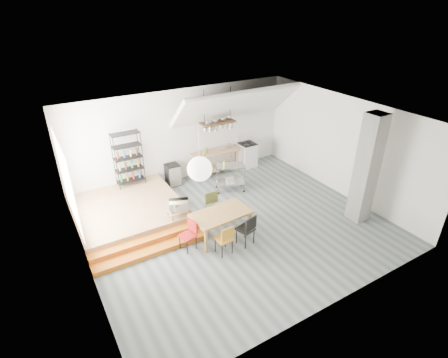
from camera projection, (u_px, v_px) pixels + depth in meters
floor at (236, 225)px, 10.03m from camera, size 8.00×8.00×0.00m
wall_back at (182, 136)px, 11.95m from camera, size 8.00×0.04×3.20m
wall_left at (79, 219)px, 7.48m from camera, size 0.04×7.00×3.20m
wall_right at (343, 146)px, 11.09m from camera, size 0.04×7.00×3.20m
ceiling at (238, 118)px, 8.54m from camera, size 8.00×7.00×0.02m
slope_ceiling at (236, 105)px, 11.87m from camera, size 4.40×1.44×1.32m
window_pane at (67, 182)px, 8.54m from camera, size 0.02×2.50×2.20m
platform at (128, 211)px, 10.33m from camera, size 3.00×3.00×0.40m
step_lower at (152, 251)px, 8.91m from camera, size 3.00×0.35×0.13m
step_upper at (147, 242)px, 9.14m from camera, size 3.00×0.35×0.27m
concrete_column at (367, 169)px, 9.63m from camera, size 0.50×0.50×3.20m
kitchen_counter at (215, 158)px, 12.64m from camera, size 1.80×0.60×0.91m
stove at (247, 154)px, 13.34m from camera, size 0.60×0.60×1.18m
pot_rack at (219, 124)px, 11.85m from camera, size 1.20×0.50×1.43m
wire_shelving at (128, 158)px, 10.95m from camera, size 0.88×0.38×1.80m
microwave_shelf at (179, 210)px, 9.71m from camera, size 0.60×0.40×0.16m
paper_lantern at (200, 169)px, 8.28m from camera, size 0.60×0.60×0.60m
dining_table at (221, 215)px, 9.29m from camera, size 1.61×0.97×0.74m
chair_mustard at (225, 238)px, 8.68m from camera, size 0.41×0.41×0.85m
chair_black at (248, 228)px, 9.01m from camera, size 0.49×0.49×0.89m
chair_olive at (213, 205)px, 9.97m from camera, size 0.45×0.45×0.91m
chair_red at (190, 232)px, 8.91m from camera, size 0.45×0.45×0.82m
rolling_cart at (230, 174)px, 11.58m from camera, size 1.05×0.82×0.92m
mini_fridge at (173, 175)px, 12.04m from camera, size 0.44×0.44×0.75m
microwave at (179, 205)px, 9.64m from camera, size 0.62×0.52×0.29m
bowl at (223, 150)px, 12.58m from camera, size 0.22×0.22×0.05m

